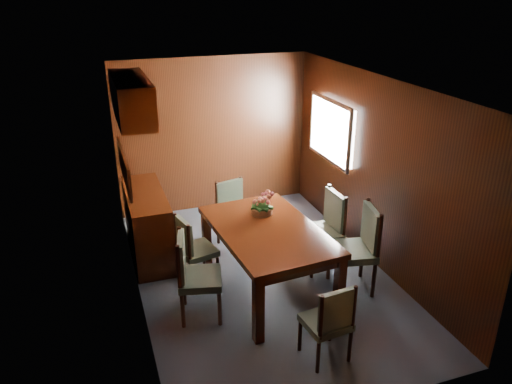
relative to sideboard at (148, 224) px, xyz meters
name	(u,v)px	position (x,y,z in m)	size (l,w,h in m)	color
ground	(262,275)	(1.25, -1.00, -0.45)	(4.50, 4.50, 0.00)	#3F4956
room_shell	(245,145)	(1.15, -0.67, 1.18)	(3.06, 4.52, 2.41)	black
sideboard	(148,224)	(0.00, 0.00, 0.00)	(0.48, 1.40, 0.90)	black
dining_table	(268,237)	(1.21, -1.31, 0.26)	(1.24, 1.84, 0.82)	black
chair_left_near	(193,272)	(0.28, -1.50, 0.10)	(0.55, 0.56, 0.99)	black
chair_left_far	(192,246)	(0.41, -0.85, 0.04)	(0.49, 0.50, 0.88)	black
chair_right_near	(360,244)	(2.24, -1.61, 0.14)	(0.57, 0.59, 1.06)	black
chair_right_far	(326,226)	(2.10, -1.02, 0.12)	(0.48, 0.50, 1.03)	black
chair_head	(330,319)	(1.35, -2.63, 0.03)	(0.45, 0.43, 0.87)	black
chair_foot	(234,210)	(1.17, -0.07, 0.06)	(0.53, 0.52, 0.92)	black
flower_centerpiece	(262,204)	(1.27, -0.92, 0.50)	(0.28, 0.28, 0.28)	#A75C33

